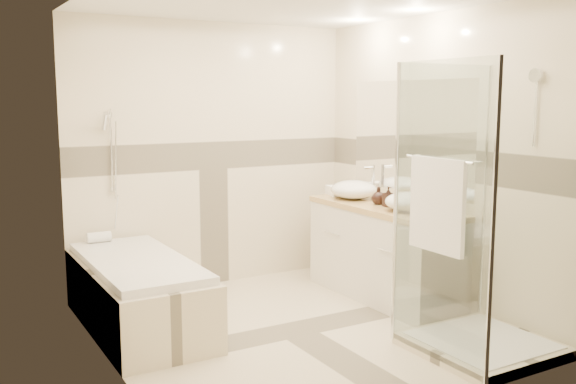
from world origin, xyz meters
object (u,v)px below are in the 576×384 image
vanity (384,252)px  amenity_bottle_b (378,196)px  vessel_sink_near (354,189)px  amenity_bottle_a (388,197)px  shower_enclosure (465,283)px  bathtub (138,290)px  vessel_sink_far (409,202)px

vanity → amenity_bottle_b: (-0.02, 0.07, 0.50)m
vessel_sink_near → amenity_bottle_a: (0.00, -0.51, -0.00)m
shower_enclosure → amenity_bottle_a: bearing=77.2°
vanity → amenity_bottle_b: 0.51m
amenity_bottle_a → amenity_bottle_b: size_ratio=1.11×
bathtub → vessel_sink_near: vessel_sink_near is taller
bathtub → vessel_sink_far: 2.33m
amenity_bottle_a → amenity_bottle_b: amenity_bottle_a is taller
shower_enclosure → vessel_sink_far: shower_enclosure is taller
bathtub → vanity: bearing=-9.2°
vessel_sink_near → vessel_sink_far: (0.00, -0.79, -0.01)m
bathtub → amenity_bottle_b: (2.13, -0.28, 0.62)m
bathtub → shower_enclosure: size_ratio=0.83×
vessel_sink_near → vessel_sink_far: vessel_sink_near is taller
bathtub → vanity: size_ratio=1.05×
shower_enclosure → bathtub: bearing=138.9°
shower_enclosure → vessel_sink_far: bearing=73.5°
amenity_bottle_b → vanity: bearing=-73.3°
vessel_sink_far → amenity_bottle_a: size_ratio=2.32×
amenity_bottle_a → vessel_sink_far: bearing=-90.0°
vessel_sink_near → amenity_bottle_b: 0.37m
vanity → vessel_sink_far: vessel_sink_far is taller
vanity → vessel_sink_near: vessel_sink_near is taller
vanity → vessel_sink_far: size_ratio=3.97×
vanity → vessel_sink_near: 0.68m
vessel_sink_far → vanity: bearing=86.7°
bathtub → vessel_sink_near: 2.22m
bathtub → amenity_bottle_b: bearing=-7.6°
vanity → amenity_bottle_a: 0.52m
amenity_bottle_b → shower_enclosure: bearing=-101.5°
vessel_sink_near → amenity_bottle_b: (0.00, -0.37, -0.01)m
shower_enclosure → vessel_sink_near: (0.27, 1.71, 0.43)m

